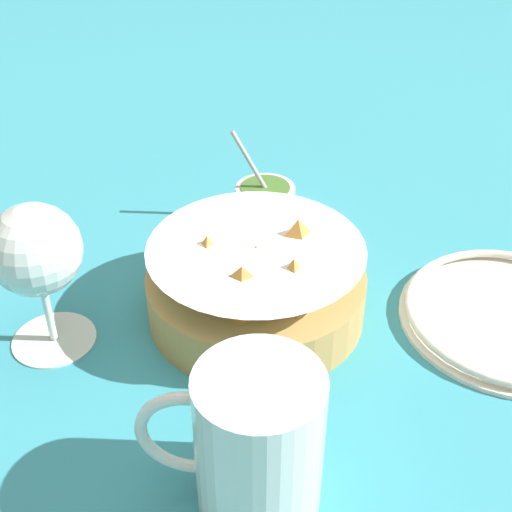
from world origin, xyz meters
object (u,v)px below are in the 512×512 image
sauce_cup (265,200)px  beer_mug (256,445)px  side_plate (511,315)px  wine_glass (36,255)px  food_basket (257,283)px

sauce_cup → beer_mug: 0.38m
beer_mug → side_plate: (-0.22, -0.21, -0.05)m
wine_glass → beer_mug: wine_glass is taller
side_plate → beer_mug: bearing=44.0°
food_basket → beer_mug: (-0.02, 0.20, 0.02)m
wine_glass → beer_mug: bearing=143.7°
food_basket → beer_mug: size_ratio=1.54×
sauce_cup → wine_glass: wine_glass is taller
food_basket → side_plate: size_ratio=0.99×
food_basket → sauce_cup: size_ratio=1.91×
sauce_cup → wine_glass: bearing=52.7°
sauce_cup → beer_mug: size_ratio=0.81×
food_basket → beer_mug: beer_mug is taller
sauce_cup → beer_mug: (-0.03, 0.37, 0.03)m
sauce_cup → beer_mug: beer_mug is taller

